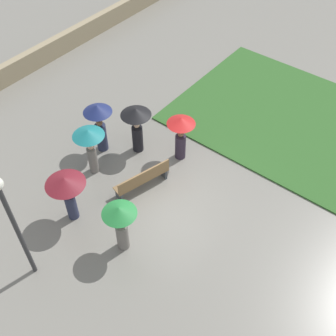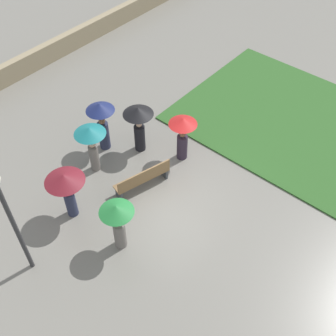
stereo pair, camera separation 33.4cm
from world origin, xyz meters
name	(u,v)px [view 1 (the left image)]	position (x,y,z in m)	size (l,w,h in m)	color
ground_plane	(171,196)	(0.00, 0.00, 0.00)	(90.00, 90.00, 0.00)	slate
lawn_patch_near	(307,126)	(-5.88, 1.96, 0.03)	(6.56, 9.86, 0.06)	#2D5B26
park_bench	(143,179)	(0.32, -0.93, 0.47)	(1.96, 0.93, 0.90)	brown
lamp_post	(11,216)	(4.49, -1.36, 2.52)	(0.32, 0.32, 3.85)	#2D2D30
crowd_person_maroon	(66,188)	(2.51, -1.89, 1.36)	(1.19, 1.19, 1.77)	#282D47
crowd_person_black	(136,121)	(-0.99, -2.28, 1.31)	(1.05, 1.05, 1.86)	black
crowd_person_red	(181,131)	(-1.63, -0.87, 1.20)	(0.96, 0.96, 1.76)	#2D2333
crowd_person_green	(120,220)	(2.35, 0.06, 1.26)	(0.97, 0.97, 1.81)	slate
crowd_person_navy	(99,120)	(-0.25, -3.31, 1.33)	(0.98, 0.98, 1.95)	#282D47
crowd_person_teal	(90,141)	(0.72, -2.77, 1.37)	(1.04, 1.04, 1.85)	slate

